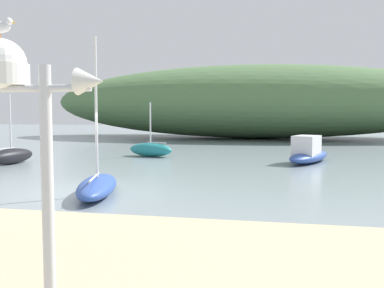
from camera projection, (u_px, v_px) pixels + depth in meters
ground_plane at (84, 191)px, 13.98m from camera, size 120.00×120.00×0.00m
distant_hill at (254, 102)px, 40.91m from camera, size 38.49×13.25×6.73m
mast_structure at (16, 91)px, 4.36m from camera, size 1.35×0.54×3.07m
seagull_on_radar at (1, 26)px, 4.35m from camera, size 0.27×0.16×0.20m
motorboat_far_right at (308, 153)px, 21.58m from camera, size 2.73×4.52×1.35m
sailboat_inner_mooring at (151, 149)px, 24.48m from camera, size 2.86×1.75×3.00m
sailboat_mid_channel at (97, 186)px, 13.24m from camera, size 1.99×3.85×4.72m
sailboat_by_sandbar at (11, 156)px, 21.11m from camera, size 1.23×2.92×3.32m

